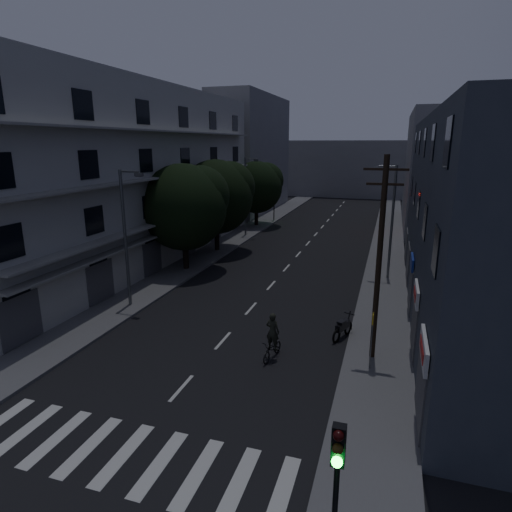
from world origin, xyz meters
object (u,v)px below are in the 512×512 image
Objects in this scene: utility_pole at (379,257)px; traffic_signal_near at (337,476)px; bus_stop_sign at (372,331)px; cyclist at (273,343)px; motorcycle at (343,328)px.

traffic_signal_near is at bearing -91.67° from utility_pole.
traffic_signal_near is at bearing -91.59° from bus_stop_sign.
bus_stop_sign is (-0.05, -1.14, -2.98)m from utility_pole.
utility_pole reaches higher than cyclist.
traffic_signal_near is 10.90m from cyclist.
cyclist is at bearing 112.27° from traffic_signal_near.
traffic_signal_near is 0.46× the size of utility_pole.
traffic_signal_near reaches higher than motorcycle.
utility_pole is at bearing -28.67° from motorcycle.
traffic_signal_near is at bearing -63.34° from motorcycle.
traffic_signal_near is at bearing -57.58° from cyclist.
traffic_signal_near reaches higher than cyclist.
motorcycle is 0.85× the size of cyclist.
cyclist is at bearing -110.43° from motorcycle.
utility_pole is 3.19m from bus_stop_sign.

